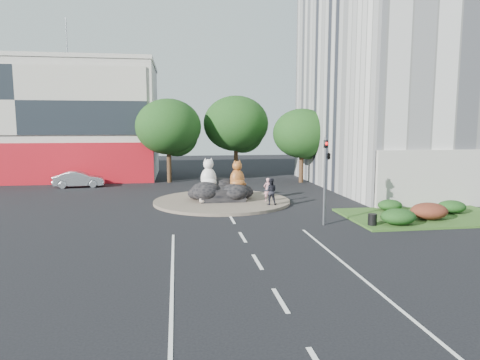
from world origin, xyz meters
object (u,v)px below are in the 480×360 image
object	(u,v)px
cat_white	(208,173)
parked_car	(79,179)
kitten_white	(243,196)
cat_tabby	(237,174)
kitten_calico	(202,197)
litter_bin	(372,219)
pedestrian_pink	(268,190)
pedestrian_dark	(270,191)

from	to	relation	value
cat_white	parked_car	bearing A→B (deg)	130.43
parked_car	kitten_white	bearing A→B (deg)	-132.32
cat_tabby	kitten_calico	xyz separation A→B (m)	(-2.63, -0.83, -1.52)
kitten_white	kitten_calico	bearing A→B (deg)	140.03
kitten_white	litter_bin	world-z (taller)	kitten_white
kitten_calico	parked_car	world-z (taller)	parked_car
pedestrian_pink	litter_bin	world-z (taller)	pedestrian_pink
pedestrian_pink	litter_bin	size ratio (longest dim) A/B	2.64
litter_bin	cat_tabby	bearing A→B (deg)	126.45
cat_tabby	kitten_calico	bearing A→B (deg)	174.04
kitten_calico	pedestrian_dark	xyz separation A→B (m)	(4.65, -1.31, 0.51)
parked_car	cat_tabby	bearing A→B (deg)	-132.09
cat_white	kitten_calico	world-z (taller)	cat_white
kitten_white	pedestrian_dark	xyz separation A→B (m)	(1.62, -1.75, 0.55)
cat_white	litter_bin	size ratio (longest dim) A/B	3.45
kitten_white	parked_car	distance (m)	17.18
pedestrian_dark	pedestrian_pink	bearing A→B (deg)	-81.89
cat_tabby	litter_bin	distance (m)	10.89
cat_white	pedestrian_dark	distance (m)	4.96
parked_car	litter_bin	distance (m)	27.12
cat_white	kitten_white	size ratio (longest dim) A/B	2.92
kitten_calico	kitten_white	size ratio (longest dim) A/B	1.10
pedestrian_pink	pedestrian_dark	distance (m)	1.40
kitten_calico	pedestrian_pink	world-z (taller)	pedestrian_pink
kitten_white	litter_bin	size ratio (longest dim) A/B	1.18
pedestrian_pink	parked_car	bearing A→B (deg)	-48.15
parked_car	pedestrian_pink	bearing A→B (deg)	-130.01
cat_tabby	parked_car	xyz separation A→B (m)	(-13.28, 10.01, -1.41)
litter_bin	cat_white	bearing A→B (deg)	132.88
cat_tabby	parked_car	size ratio (longest dim) A/B	0.47
pedestrian_pink	pedestrian_dark	xyz separation A→B (m)	(-0.09, -1.39, 0.08)
pedestrian_pink	pedestrian_dark	bearing A→B (deg)	72.99
kitten_white	pedestrian_pink	size ratio (longest dim) A/B	0.45
litter_bin	pedestrian_pink	bearing A→B (deg)	118.41
pedestrian_pink	pedestrian_dark	size ratio (longest dim) A/B	0.91
pedestrian_pink	parked_car	xyz separation A→B (m)	(-15.39, 10.75, -0.31)
kitten_white	pedestrian_dark	world-z (taller)	pedestrian_dark
cat_white	parked_car	world-z (taller)	cat_white
pedestrian_dark	parked_car	size ratio (longest dim) A/B	0.42
kitten_white	cat_white	bearing A→B (deg)	112.83
cat_white	kitten_white	distance (m)	3.07
cat_tabby	pedestrian_dark	world-z (taller)	cat_tabby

